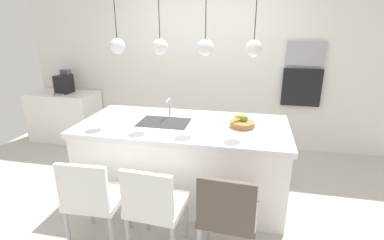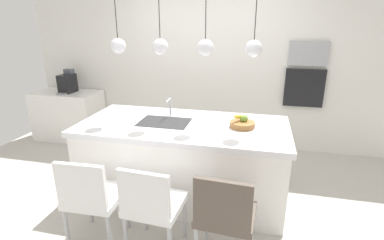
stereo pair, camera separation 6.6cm
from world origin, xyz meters
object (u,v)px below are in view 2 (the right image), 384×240
coffee_machine (67,83)px  chair_near (92,195)px  chair_far (225,214)px  oven (304,88)px  chair_middle (152,204)px  microwave (308,54)px  fruit_bowl (242,123)px

coffee_machine → chair_near: (1.77, -2.27, -0.48)m
coffee_machine → chair_far: 3.74m
coffee_machine → chair_near: 2.92m
oven → chair_near: oven is taller
coffee_machine → chair_middle: 3.29m
microwave → chair_far: microwave is taller
chair_near → chair_middle: 0.56m
microwave → chair_middle: 3.12m
coffee_machine → chair_far: coffee_machine is taller
coffee_machine → oven: size_ratio=0.68×
microwave → chair_near: 3.42m
fruit_bowl → coffee_machine: (-2.99, 1.25, 0.05)m
oven → chair_far: oven is taller
coffee_machine → oven: bearing=4.5°
fruit_bowl → microwave: microwave is taller
oven → chair_near: 3.30m
chair_near → chair_far: bearing=0.2°
chair_near → chair_middle: chair_near is taller
coffee_machine → chair_middle: (2.33, -2.27, -0.48)m
chair_middle → chair_far: size_ratio=1.00×
coffee_machine → microwave: bearing=4.5°
fruit_bowl → coffee_machine: bearing=157.4°
chair_middle → chair_far: chair_middle is taller
oven → chair_near: (-2.01, -2.57, -0.52)m
oven → chair_middle: oven is taller
fruit_bowl → chair_far: size_ratio=0.31×
microwave → oven: 0.50m
chair_middle → chair_far: 0.61m
oven → chair_near: size_ratio=0.64×
coffee_machine → oven: oven is taller
chair_middle → chair_near: bearing=-179.8°
microwave → chair_near: microwave is taller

